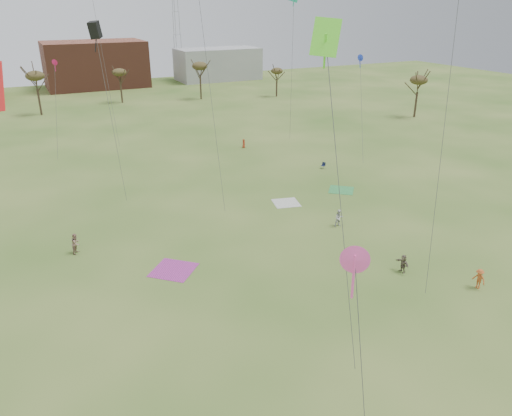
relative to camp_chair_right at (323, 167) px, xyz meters
name	(u,v)px	position (x,y,z in m)	size (l,w,h in m)	color
ground	(333,341)	(-20.65, -32.27, -0.26)	(260.00, 260.00, 0.00)	#32591B
spectator_fore_b	(76,243)	(-34.73, -10.84, 0.73)	(0.96, 0.75, 1.98)	#987261
spectator_fore_c	(403,263)	(-9.79, -27.13, 0.56)	(1.51, 0.48, 1.63)	brown
flyer_mid_b	(479,279)	(-6.06, -31.94, 0.62)	(1.13, 0.65, 1.75)	#B55321
spectator_mid_e	(339,218)	(-9.25, -16.85, 0.66)	(0.89, 0.70, 1.84)	silver
flyer_far_b	(244,143)	(-5.50, 14.64, 0.45)	(0.70, 0.45, 1.42)	#99311A
blanket_cream	(286,203)	(-11.03, -8.85, -0.26)	(2.93, 2.93, 0.03)	beige
blanket_plum	(174,270)	(-27.61, -17.95, -0.26)	(3.48, 3.48, 0.03)	#9F3189
blanket_olive	(341,190)	(-2.74, -8.25, -0.26)	(2.98, 2.98, 0.03)	#349046
camp_chair_right	(323,167)	(0.00, 0.00, 0.00)	(0.72, 0.70, 0.87)	#131A35
kites_aloft	(136,16)	(-24.52, 0.10, 20.14)	(59.12, 65.79, 27.81)	red
tree_line	(90,83)	(-23.50, 46.85, 6.83)	(117.44, 49.32, 8.91)	#3A2B1E
building_brick	(95,64)	(-15.65, 87.73, 5.74)	(26.00, 16.00, 12.00)	brown
building_grey	(218,64)	(19.35, 85.73, 4.24)	(24.00, 12.00, 9.00)	gray
radio_tower	(175,11)	(9.35, 92.73, 18.95)	(1.51, 1.72, 41.00)	#9EA3A8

